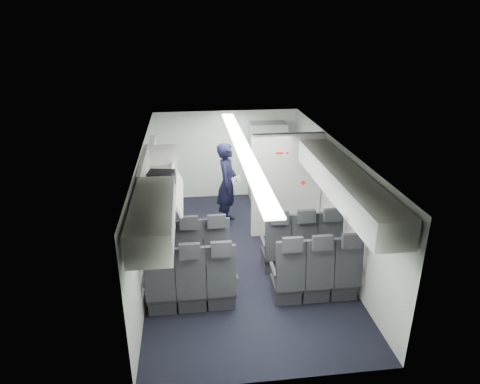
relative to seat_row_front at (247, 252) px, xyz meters
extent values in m
cube|color=black|center=(0.00, 0.53, -0.41)|extent=(3.40, 6.00, 0.01)
cube|color=white|center=(0.00, 0.53, 1.75)|extent=(3.40, 6.00, 0.01)
cube|color=silver|center=(0.00, 3.53, 0.67)|extent=(3.40, 0.01, 2.15)
cube|color=silver|center=(0.00, -2.47, 0.67)|extent=(3.40, 0.01, 2.15)
cube|color=silver|center=(-1.70, 0.53, 0.67)|extent=(0.01, 6.00, 2.15)
cube|color=silver|center=(1.70, 0.53, 0.67)|extent=(0.01, 6.00, 2.15)
cube|color=white|center=(0.00, 0.53, 1.71)|extent=(0.25, 5.52, 0.03)
cube|color=black|center=(-1.42, 0.08, -0.13)|extent=(0.44, 0.46, 0.12)
cube|color=#2D2D33|center=(-1.42, 0.08, -0.29)|extent=(0.42, 0.42, 0.22)
cube|color=black|center=(-1.42, -0.14, 0.32)|extent=(0.44, 0.20, 0.80)
cube|color=black|center=(-1.42, -0.19, 0.72)|extent=(0.30, 0.12, 0.23)
cube|color=#2D2D33|center=(-1.64, 0.05, 0.15)|extent=(0.05, 0.40, 0.06)
cube|color=#2D2D33|center=(-1.20, 0.05, 0.15)|extent=(0.05, 0.40, 0.06)
cube|color=black|center=(-0.97, 0.08, -0.13)|extent=(0.44, 0.46, 0.12)
cube|color=#2D2D33|center=(-0.97, 0.08, -0.29)|extent=(0.42, 0.42, 0.22)
cube|color=black|center=(-0.97, -0.14, 0.32)|extent=(0.44, 0.20, 0.80)
cube|color=black|center=(-0.97, -0.19, 0.72)|extent=(0.30, 0.12, 0.23)
cube|color=#2D2D33|center=(-1.19, 0.05, 0.15)|extent=(0.05, 0.40, 0.06)
cube|color=#2D2D33|center=(-0.75, 0.05, 0.15)|extent=(0.05, 0.40, 0.06)
cube|color=black|center=(-0.52, 0.08, -0.13)|extent=(0.44, 0.46, 0.12)
cube|color=#2D2D33|center=(-0.52, 0.08, -0.29)|extent=(0.42, 0.42, 0.22)
cube|color=black|center=(-0.52, -0.14, 0.32)|extent=(0.44, 0.20, 0.80)
cube|color=black|center=(-0.52, -0.19, 0.72)|extent=(0.30, 0.12, 0.23)
cube|color=#2D2D33|center=(-0.74, 0.05, 0.15)|extent=(0.05, 0.40, 0.06)
cube|color=#2D2D33|center=(-0.30, 0.05, 0.15)|extent=(0.05, 0.40, 0.06)
cube|color=black|center=(0.52, 0.08, -0.13)|extent=(0.44, 0.46, 0.12)
cube|color=#2D2D33|center=(0.52, 0.08, -0.29)|extent=(0.42, 0.42, 0.22)
cube|color=black|center=(0.52, -0.14, 0.32)|extent=(0.44, 0.20, 0.80)
cube|color=black|center=(0.52, -0.19, 0.72)|extent=(0.30, 0.12, 0.23)
cube|color=#2D2D33|center=(0.30, 0.05, 0.15)|extent=(0.05, 0.40, 0.06)
cube|color=#2D2D33|center=(0.74, 0.05, 0.15)|extent=(0.05, 0.40, 0.06)
cube|color=black|center=(0.97, 0.08, -0.13)|extent=(0.44, 0.46, 0.12)
cube|color=#2D2D33|center=(0.97, 0.08, -0.29)|extent=(0.42, 0.42, 0.22)
cube|color=black|center=(0.97, -0.14, 0.32)|extent=(0.44, 0.20, 0.80)
cube|color=black|center=(0.97, -0.19, 0.72)|extent=(0.30, 0.12, 0.23)
cube|color=#2D2D33|center=(0.75, 0.05, 0.15)|extent=(0.05, 0.40, 0.06)
cube|color=#2D2D33|center=(1.19, 0.05, 0.15)|extent=(0.05, 0.40, 0.06)
cube|color=black|center=(1.42, 0.08, -0.13)|extent=(0.44, 0.46, 0.12)
cube|color=#2D2D33|center=(1.42, 0.08, -0.29)|extent=(0.42, 0.42, 0.22)
cube|color=black|center=(1.42, -0.14, 0.32)|extent=(0.44, 0.20, 0.80)
cube|color=black|center=(1.42, -0.19, 0.72)|extent=(0.30, 0.12, 0.23)
cube|color=#2D2D33|center=(1.20, 0.05, 0.15)|extent=(0.05, 0.40, 0.06)
cube|color=#2D2D33|center=(1.64, 0.05, 0.15)|extent=(0.05, 0.40, 0.06)
cube|color=black|center=(-1.42, -0.82, -0.13)|extent=(0.44, 0.46, 0.12)
cube|color=#2D2D33|center=(-1.42, -0.82, -0.29)|extent=(0.42, 0.42, 0.22)
cube|color=black|center=(-1.42, -1.04, 0.32)|extent=(0.44, 0.20, 0.80)
cube|color=black|center=(-1.42, -1.09, 0.72)|extent=(0.30, 0.12, 0.23)
cube|color=#2D2D33|center=(-1.64, -0.85, 0.15)|extent=(0.05, 0.40, 0.06)
cube|color=#2D2D33|center=(-1.20, -0.85, 0.15)|extent=(0.05, 0.40, 0.06)
cube|color=black|center=(-0.97, -0.82, -0.13)|extent=(0.44, 0.46, 0.12)
cube|color=#2D2D33|center=(-0.97, -0.82, -0.29)|extent=(0.42, 0.42, 0.22)
cube|color=black|center=(-0.97, -1.04, 0.32)|extent=(0.44, 0.20, 0.80)
cube|color=black|center=(-0.97, -1.09, 0.72)|extent=(0.30, 0.12, 0.23)
cube|color=#2D2D33|center=(-1.19, -0.85, 0.15)|extent=(0.05, 0.40, 0.06)
cube|color=#2D2D33|center=(-0.75, -0.85, 0.15)|extent=(0.05, 0.40, 0.06)
cube|color=black|center=(-0.52, -0.82, -0.13)|extent=(0.44, 0.46, 0.12)
cube|color=#2D2D33|center=(-0.52, -0.82, -0.29)|extent=(0.42, 0.42, 0.22)
cube|color=black|center=(-0.52, -1.04, 0.32)|extent=(0.44, 0.20, 0.80)
cube|color=black|center=(-0.52, -1.09, 0.72)|extent=(0.30, 0.12, 0.23)
cube|color=#2D2D33|center=(-0.74, -0.85, 0.15)|extent=(0.05, 0.40, 0.06)
cube|color=#2D2D33|center=(-0.30, -0.85, 0.15)|extent=(0.05, 0.40, 0.06)
cube|color=black|center=(0.52, -0.82, -0.13)|extent=(0.44, 0.46, 0.12)
cube|color=#2D2D33|center=(0.52, -0.82, -0.29)|extent=(0.42, 0.42, 0.22)
cube|color=black|center=(0.52, -1.04, 0.32)|extent=(0.44, 0.20, 0.80)
cube|color=black|center=(0.52, -1.09, 0.72)|extent=(0.30, 0.12, 0.23)
cube|color=#2D2D33|center=(0.30, -0.85, 0.15)|extent=(0.05, 0.40, 0.06)
cube|color=#2D2D33|center=(0.74, -0.85, 0.15)|extent=(0.05, 0.40, 0.06)
cube|color=black|center=(0.97, -0.82, -0.13)|extent=(0.44, 0.46, 0.12)
cube|color=#2D2D33|center=(0.97, -0.82, -0.29)|extent=(0.42, 0.42, 0.22)
cube|color=black|center=(0.97, -1.04, 0.32)|extent=(0.44, 0.20, 0.80)
cube|color=black|center=(0.97, -1.09, 0.72)|extent=(0.30, 0.12, 0.23)
cube|color=#2D2D33|center=(0.75, -0.85, 0.15)|extent=(0.05, 0.40, 0.06)
cube|color=#2D2D33|center=(1.19, -0.85, 0.15)|extent=(0.05, 0.40, 0.06)
cube|color=black|center=(1.42, -0.82, -0.13)|extent=(0.44, 0.46, 0.12)
cube|color=#2D2D33|center=(1.42, -0.82, -0.29)|extent=(0.42, 0.42, 0.22)
cube|color=black|center=(1.42, -1.04, 0.32)|extent=(0.44, 0.20, 0.80)
cube|color=black|center=(1.42, -1.09, 0.72)|extent=(0.30, 0.12, 0.23)
cube|color=#2D2D33|center=(1.20, -0.85, 0.15)|extent=(0.05, 0.40, 0.06)
cube|color=#2D2D33|center=(1.64, -0.85, 0.15)|extent=(0.05, 0.40, 0.06)
cube|color=white|center=(-1.40, -1.47, 1.46)|extent=(0.52, 1.80, 0.40)
cylinder|color=slate|center=(-1.15, -1.47, 1.30)|extent=(0.04, 0.10, 0.04)
cube|color=#9E9E93|center=(-1.40, 0.28, 1.26)|extent=(0.52, 1.70, 0.04)
cube|color=white|center=(-1.66, 0.28, 1.46)|extent=(0.06, 1.70, 0.44)
cube|color=white|center=(-1.40, -0.55, 1.46)|extent=(0.52, 0.04, 0.40)
cube|color=white|center=(-1.40, 1.11, 1.46)|extent=(0.52, 0.04, 0.40)
cube|color=white|center=(-1.15, 0.28, 1.15)|extent=(0.21, 1.61, 0.38)
cube|color=white|center=(1.40, -1.47, 1.46)|extent=(0.52, 1.80, 0.40)
cylinder|color=slate|center=(1.15, -1.47, 1.30)|extent=(0.04, 0.10, 0.04)
cube|color=white|center=(1.40, 0.28, 1.46)|extent=(0.52, 1.70, 0.40)
cylinder|color=slate|center=(1.15, 0.28, 1.30)|extent=(0.04, 0.10, 0.04)
cube|color=silver|center=(0.98, 1.33, 0.67)|extent=(1.40, 0.12, 2.13)
cube|color=white|center=(0.85, 1.26, 1.38)|extent=(0.24, 0.01, 0.10)
cube|color=red|center=(0.80, 1.25, 1.38)|extent=(0.13, 0.01, 0.04)
cube|color=red|center=(0.95, 1.25, 1.38)|extent=(0.05, 0.01, 0.03)
cylinder|color=white|center=(1.30, 1.26, 0.75)|extent=(0.11, 0.01, 0.11)
cylinder|color=red|center=(1.30, 1.26, 0.75)|extent=(0.09, 0.01, 0.09)
cube|color=#939399|center=(0.95, 3.25, 0.55)|extent=(0.85, 0.50, 1.90)
cube|color=#3F3F42|center=(0.95, 2.99, 0.10)|extent=(0.80, 0.01, 0.02)
cube|color=#3F3F42|center=(0.95, 2.99, 0.60)|extent=(0.80, 0.01, 0.02)
cube|color=#3F3F42|center=(0.95, 2.99, 1.10)|extent=(0.80, 0.01, 0.02)
cube|color=silver|center=(-1.64, 2.08, 0.55)|extent=(0.10, 0.92, 1.86)
cylinder|color=black|center=(-1.58, 2.08, 1.05)|extent=(0.03, 0.22, 0.22)
cube|color=gold|center=(-1.58, 2.38, 0.60)|extent=(0.02, 0.10, 0.75)
cylinder|color=white|center=(-1.67, 1.33, 0.90)|extent=(0.01, 0.11, 0.11)
cylinder|color=red|center=(-1.66, 1.33, 0.90)|extent=(0.01, 0.09, 0.09)
imported|color=black|center=(-0.14, 2.02, 0.49)|extent=(0.58, 0.74, 1.80)
cube|color=black|center=(-1.37, 0.08, 1.39)|extent=(0.45, 0.35, 0.24)
cube|color=white|center=(0.05, 1.97, 0.60)|extent=(0.20, 0.09, 0.14)
camera|label=1|loc=(-0.91, -6.40, 3.79)|focal=32.00mm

